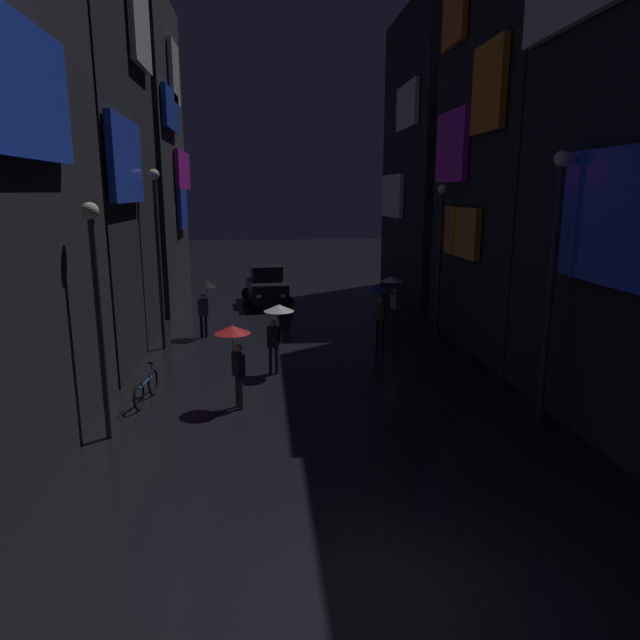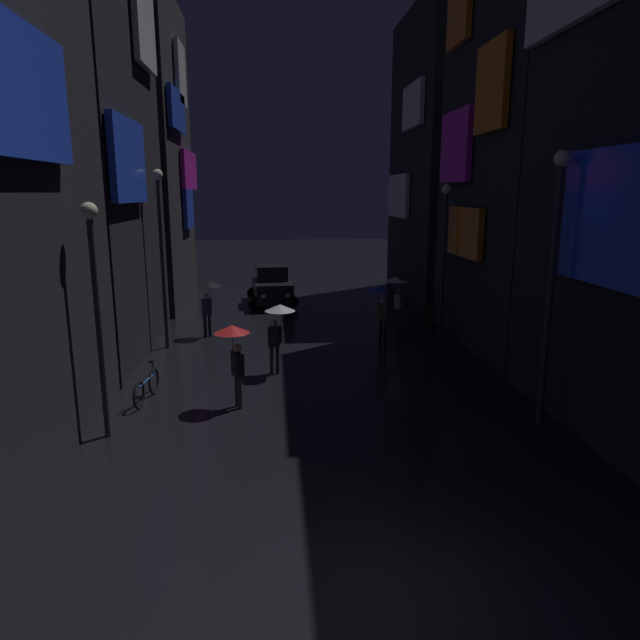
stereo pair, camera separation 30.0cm
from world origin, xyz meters
The scene contains 16 objects.
ground_plane centered at (0.00, 0.00, 0.00)m, with size 120.00×120.00×0.00m, color black.
building_left_mid centered at (-7.49, 12.83, 7.87)m, with size 4.25×7.67×15.72m.
building_left_far centered at (-7.48, 21.76, 6.99)m, with size 4.25×7.51×13.97m.
building_right_mid centered at (7.48, 12.85, 7.12)m, with size 4.25×7.69×14.23m.
building_right_far centered at (7.49, 22.37, 6.98)m, with size 4.25×8.73×13.95m.
pedestrian_midstreet_left_clear centered at (3.59, 15.30, 1.67)m, with size 0.90×0.90×2.12m.
pedestrian_foreground_right_red centered at (-2.26, 7.41, 1.67)m, with size 0.90×0.90×2.12m.
pedestrian_far_right_black centered at (-3.66, 14.81, 1.67)m, with size 0.90×0.90×2.12m.
pedestrian_near_crossing_blue centered at (2.55, 13.28, 1.67)m, with size 0.90×0.90×2.12m.
pedestrian_midstreet_centre_clear centered at (-1.12, 10.05, 1.67)m, with size 0.90×0.90×2.12m.
bicycle_parked_at_storefront centered at (-4.60, 8.00, 0.39)m, with size 0.31×1.81×0.96m.
car_distant centered at (-1.35, 21.03, 0.93)m, with size 2.51×4.27×1.92m.
streetlamp_left_far centered at (-5.00, 13.26, 3.77)m, with size 0.36×0.36×6.10m.
streetlamp_right_near centered at (5.00, 5.71, 3.84)m, with size 0.36×0.36×6.24m.
streetlamp_left_near centered at (-5.00, 5.78, 3.26)m, with size 0.36×0.36×5.16m.
streetlamp_right_far centered at (5.00, 13.97, 3.51)m, with size 0.36×0.36×5.63m.
Camera 2 is at (-1.23, -6.50, 5.36)m, focal length 32.00 mm.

